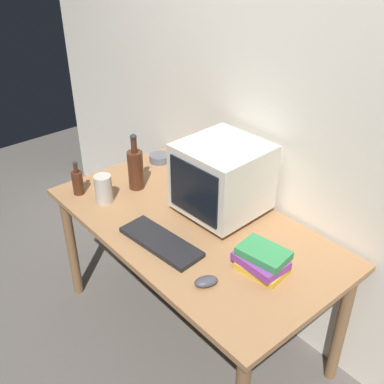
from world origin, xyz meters
TOP-DOWN VIEW (x-y plane):
  - ground_plane at (0.00, 0.00)m, footprint 6.00×6.00m
  - back_wall at (0.00, 0.46)m, footprint 4.00×0.08m
  - desk at (0.00, 0.00)m, footprint 1.51×0.80m
  - crt_monitor at (0.01, 0.18)m, footprint 0.40×0.40m
  - keyboard at (0.03, -0.21)m, footprint 0.43×0.19m
  - computer_mouse at (0.37, -0.24)m, footprint 0.09×0.12m
  - bottle_tall at (-0.46, -0.01)m, footprint 0.08×0.08m
  - bottle_short at (-0.61, -0.28)m, footprint 0.06×0.06m
  - book_stack at (0.45, 0.01)m, footprint 0.23×0.18m
  - mug at (-0.34, 0.23)m, footprint 0.12×0.08m
  - cd_spindle at (-0.62, 0.27)m, footprint 0.12×0.12m
  - metal_canister at (-0.45, -0.22)m, footprint 0.09×0.09m

SIDE VIEW (x-z plane):
  - ground_plane at x=0.00m, z-range 0.00..0.00m
  - desk at x=0.00m, z-range 0.28..1.02m
  - keyboard at x=0.03m, z-range 0.74..0.76m
  - computer_mouse at x=0.37m, z-range 0.74..0.78m
  - cd_spindle at x=-0.62m, z-range 0.74..0.79m
  - mug at x=-0.34m, z-range 0.74..0.83m
  - book_stack at x=0.45m, z-range 0.74..0.84m
  - bottle_short at x=-0.61m, z-range 0.72..0.91m
  - metal_canister at x=-0.45m, z-range 0.74..0.89m
  - bottle_tall at x=-0.46m, z-range 0.70..1.02m
  - crt_monitor at x=0.01m, z-range 0.75..1.12m
  - back_wall at x=0.00m, z-range 0.00..2.50m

